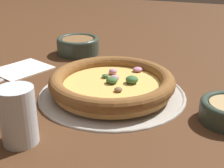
# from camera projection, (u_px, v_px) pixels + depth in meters

# --- Properties ---
(ground_plane) EXTENTS (3.00, 3.00, 0.00)m
(ground_plane) POSITION_uv_depth(u_px,v_px,m) (112.00, 94.00, 0.74)
(ground_plane) COLOR #4C2D19
(pizza_tray) EXTENTS (0.35, 0.35, 0.01)m
(pizza_tray) POSITION_uv_depth(u_px,v_px,m) (112.00, 93.00, 0.74)
(pizza_tray) COLOR #B7B2A8
(pizza_tray) RESTS_ON ground_plane
(pizza) EXTENTS (0.29, 0.29, 0.04)m
(pizza) POSITION_uv_depth(u_px,v_px,m) (112.00, 83.00, 0.73)
(pizza) COLOR tan
(pizza) RESTS_ON pizza_tray
(bowl_far) EXTENTS (0.14, 0.14, 0.05)m
(bowl_far) POSITION_uv_depth(u_px,v_px,m) (78.00, 45.00, 1.02)
(bowl_far) COLOR #334238
(bowl_far) RESTS_ON ground_plane
(drinking_cup) EXTENTS (0.06, 0.06, 0.10)m
(drinking_cup) POSITION_uv_depth(u_px,v_px,m) (18.00, 116.00, 0.54)
(drinking_cup) COLOR silver
(drinking_cup) RESTS_ON ground_plane
(napkin) EXTENTS (0.18, 0.17, 0.01)m
(napkin) POSITION_uv_depth(u_px,v_px,m) (22.00, 69.00, 0.89)
(napkin) COLOR white
(napkin) RESTS_ON ground_plane
(fork) EXTENTS (0.19, 0.03, 0.00)m
(fork) POSITION_uv_depth(u_px,v_px,m) (11.00, 74.00, 0.85)
(fork) COLOR #B7B7BC
(fork) RESTS_ON ground_plane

